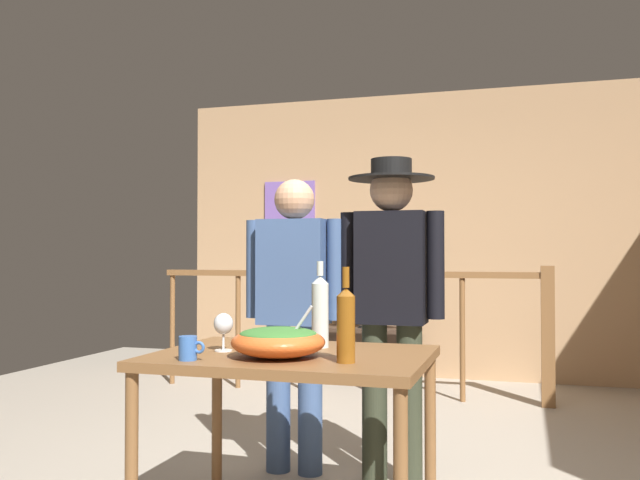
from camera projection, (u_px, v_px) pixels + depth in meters
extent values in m
cube|color=tan|center=(445.00, 234.00, 6.39)|extent=(5.14, 0.10, 2.70)
cube|color=#7B5BAF|center=(290.00, 213.00, 6.78)|extent=(0.53, 0.03, 0.64)
cylinder|color=brown|center=(172.00, 329.00, 6.07)|extent=(0.04, 0.04, 0.97)
cylinder|color=brown|center=(238.00, 332.00, 5.89)|extent=(0.04, 0.04, 0.97)
cylinder|color=brown|center=(308.00, 334.00, 5.70)|extent=(0.04, 0.04, 0.97)
cylinder|color=brown|center=(383.00, 337.00, 5.51)|extent=(0.04, 0.04, 0.97)
cylinder|color=brown|center=(462.00, 340.00, 5.33)|extent=(0.04, 0.04, 0.97)
cylinder|color=brown|center=(548.00, 343.00, 5.14)|extent=(0.04, 0.04, 0.97)
cube|color=brown|center=(345.00, 274.00, 5.62)|extent=(3.29, 0.07, 0.05)
cube|color=brown|center=(548.00, 336.00, 5.14)|extent=(0.10, 0.10, 1.07)
cube|color=#38281E|center=(371.00, 354.00, 6.22)|extent=(0.90, 0.40, 0.49)
cube|color=black|center=(370.00, 327.00, 6.22)|extent=(0.20, 0.12, 0.02)
cylinder|color=black|center=(370.00, 321.00, 6.22)|extent=(0.03, 0.03, 0.08)
cube|color=black|center=(370.00, 299.00, 6.20)|extent=(0.60, 0.06, 0.33)
cube|color=black|center=(369.00, 299.00, 6.17)|extent=(0.55, 0.01, 0.30)
cube|color=brown|center=(292.00, 358.00, 2.77)|extent=(1.11, 0.82, 0.04)
cylinder|color=brown|center=(131.00, 466.00, 2.55)|extent=(0.05, 0.05, 0.71)
cylinder|color=brown|center=(217.00, 420.00, 3.26)|extent=(0.05, 0.05, 0.71)
cylinder|color=brown|center=(430.00, 437.00, 2.97)|extent=(0.05, 0.05, 0.71)
ellipsoid|color=#DB5B23|center=(278.00, 342.00, 2.64)|extent=(0.37, 0.37, 0.12)
ellipsoid|color=#38702D|center=(278.00, 334.00, 2.64)|extent=(0.30, 0.30, 0.05)
cylinder|color=silver|center=(296.00, 329.00, 2.62)|extent=(0.14, 0.01, 0.19)
cylinder|color=silver|center=(223.00, 350.00, 2.81)|extent=(0.07, 0.07, 0.01)
cylinder|color=silver|center=(223.00, 341.00, 2.81)|extent=(0.01, 0.01, 0.07)
ellipsoid|color=silver|center=(223.00, 324.00, 2.82)|extent=(0.08, 0.08, 0.09)
cylinder|color=brown|center=(346.00, 329.00, 2.52)|extent=(0.07, 0.07, 0.25)
cone|color=brown|center=(346.00, 292.00, 2.52)|extent=(0.07, 0.07, 0.03)
cylinder|color=brown|center=(346.00, 277.00, 2.52)|extent=(0.03, 0.03, 0.08)
cylinder|color=silver|center=(320.00, 315.00, 2.93)|extent=(0.07, 0.07, 0.28)
cone|color=silver|center=(320.00, 280.00, 2.93)|extent=(0.07, 0.07, 0.03)
cylinder|color=silver|center=(320.00, 268.00, 2.93)|extent=(0.03, 0.03, 0.06)
cylinder|color=#3866B2|center=(188.00, 348.00, 2.57)|extent=(0.07, 0.07, 0.09)
torus|color=#3866B2|center=(199.00, 347.00, 2.56)|extent=(0.05, 0.01, 0.05)
cylinder|color=#3D5684|center=(310.00, 399.00, 3.57)|extent=(0.13, 0.13, 0.79)
cylinder|color=#3D5684|center=(278.00, 397.00, 3.62)|extent=(0.13, 0.13, 0.79)
cube|color=#3D5684|center=(294.00, 272.00, 3.61)|extent=(0.36, 0.22, 0.56)
cylinder|color=#3D5684|center=(336.00, 269.00, 3.54)|extent=(0.09, 0.09, 0.53)
cylinder|color=#3D5684|center=(254.00, 269.00, 3.68)|extent=(0.09, 0.09, 0.53)
sphere|color=tan|center=(294.00, 200.00, 3.62)|extent=(0.22, 0.22, 0.22)
cylinder|color=#2D3323|center=(409.00, 404.00, 3.42)|extent=(0.13, 0.13, 0.81)
cylinder|color=#2D3323|center=(375.00, 401.00, 3.47)|extent=(0.13, 0.13, 0.81)
cube|color=black|center=(392.00, 267.00, 3.46)|extent=(0.35, 0.22, 0.57)
cylinder|color=black|center=(436.00, 265.00, 3.39)|extent=(0.09, 0.09, 0.54)
cylinder|color=black|center=(349.00, 264.00, 3.52)|extent=(0.09, 0.09, 0.54)
sphere|color=beige|center=(391.00, 190.00, 3.47)|extent=(0.22, 0.22, 0.22)
cylinder|color=black|center=(391.00, 178.00, 3.47)|extent=(0.44, 0.44, 0.01)
cylinder|color=black|center=(391.00, 169.00, 3.47)|extent=(0.21, 0.21, 0.10)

